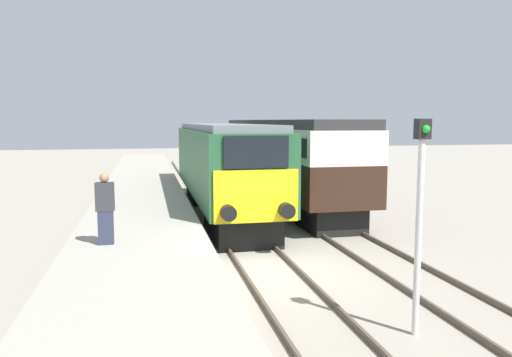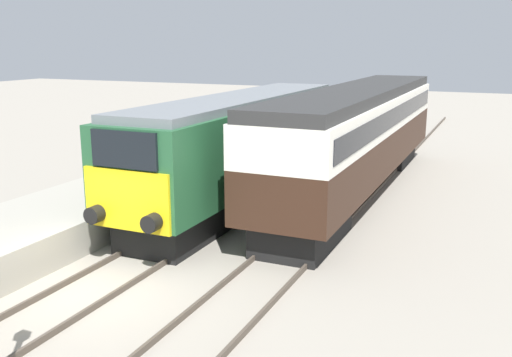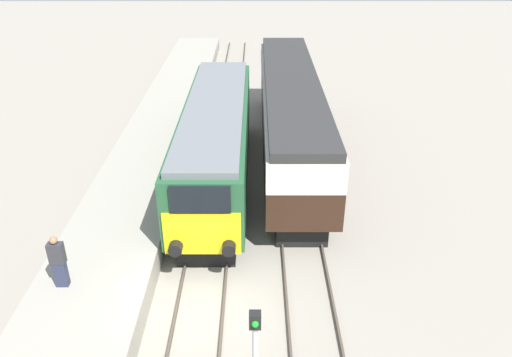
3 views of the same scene
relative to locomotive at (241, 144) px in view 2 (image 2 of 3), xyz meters
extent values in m
plane|color=gray|center=(0.00, -8.11, -2.11)|extent=(120.00, 120.00, 0.00)
cube|color=#9E998C|center=(-3.30, -0.11, -1.64)|extent=(3.50, 50.00, 0.94)
cube|color=#4C4238|center=(-0.72, -3.11, -2.04)|extent=(0.07, 60.00, 0.14)
cube|color=#4C4238|center=(0.72, -3.11, -2.04)|extent=(0.07, 60.00, 0.14)
cube|color=#4C4238|center=(2.68, -3.11, -2.04)|extent=(0.07, 60.00, 0.14)
cube|color=#4C4238|center=(4.12, -3.11, -2.04)|extent=(0.07, 60.00, 0.14)
cube|color=black|center=(0.00, -4.06, -1.61)|extent=(2.03, 4.00, 1.00)
cube|color=black|center=(0.00, 4.14, -1.61)|extent=(2.03, 4.00, 1.00)
cube|color=#235633|center=(0.00, 0.04, 0.16)|extent=(2.70, 13.20, 2.55)
cube|color=yellow|center=(0.00, -6.60, -0.35)|extent=(2.48, 0.10, 1.53)
cube|color=black|center=(0.00, -6.60, 0.93)|extent=(1.89, 0.10, 0.92)
cube|color=slate|center=(0.00, 0.04, 1.56)|extent=(2.38, 12.68, 0.24)
cylinder|color=black|center=(-0.85, -6.81, -0.76)|extent=(0.44, 0.35, 0.44)
cylinder|color=black|center=(0.85, -6.81, -0.76)|extent=(0.44, 0.35, 0.44)
cube|color=black|center=(3.40, -3.11, -1.63)|extent=(1.89, 3.60, 0.95)
cube|color=black|center=(3.40, 9.15, -1.63)|extent=(1.89, 3.60, 0.95)
cube|color=#331E14|center=(3.40, 3.02, -0.42)|extent=(2.70, 16.66, 1.49)
cube|color=silver|center=(3.40, 3.02, 0.91)|extent=(2.71, 16.66, 1.17)
cube|color=black|center=(3.40, 3.02, 0.91)|extent=(2.75, 16.00, 0.64)
cube|color=#2D2D2D|center=(3.40, 3.02, 1.68)|extent=(2.48, 16.66, 0.36)
camera|label=1|loc=(-3.05, -20.44, 1.81)|focal=35.00mm
camera|label=2|loc=(8.42, -17.69, 3.45)|focal=40.00mm
camera|label=3|loc=(1.72, -19.75, 8.72)|focal=35.00mm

